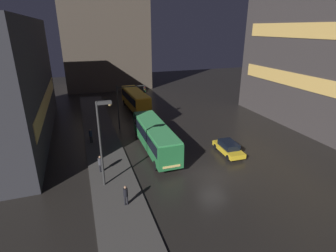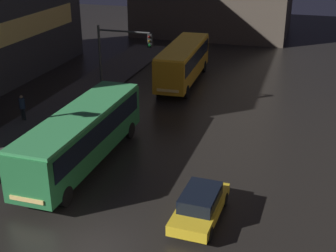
% 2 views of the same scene
% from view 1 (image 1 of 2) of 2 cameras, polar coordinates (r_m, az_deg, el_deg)
% --- Properties ---
extents(ground_plane, '(120.00, 120.00, 0.00)m').
position_cam_1_polar(ground_plane, '(25.28, 9.83, -10.54)').
color(ground_plane, black).
extents(sidewalk_left, '(4.00, 48.00, 0.15)m').
position_cam_1_polar(sidewalk_left, '(31.54, -13.85, -4.11)').
color(sidewalk_left, '#3D3A38').
rests_on(sidewalk_left, ground).
extents(building_right_block, '(10.07, 24.32, 18.50)m').
position_cam_1_polar(building_right_block, '(41.44, 31.81, 12.54)').
color(building_right_block, '#383333').
rests_on(building_right_block, ground).
extents(building_far_backdrop, '(18.07, 12.00, 19.56)m').
position_cam_1_polar(building_far_backdrop, '(62.74, -13.51, 17.23)').
color(building_far_backdrop, '#4C4238').
rests_on(building_far_backdrop, ground).
extents(bus_near, '(2.57, 11.00, 3.10)m').
position_cam_1_polar(bus_near, '(28.70, -2.85, -2.02)').
color(bus_near, '#236B38').
rests_on(bus_near, ground).
extents(bus_far, '(2.83, 10.23, 3.24)m').
position_cam_1_polar(bus_far, '(43.57, -7.11, 5.93)').
color(bus_far, orange).
rests_on(bus_far, ground).
extents(car_taxi, '(1.94, 4.32, 1.40)m').
position_cam_1_polar(car_taxi, '(29.29, 13.02, -4.61)').
color(car_taxi, gold).
rests_on(car_taxi, ground).
extents(pedestrian_near, '(0.50, 0.50, 1.76)m').
position_cam_1_polar(pedestrian_near, '(32.02, -16.49, -1.80)').
color(pedestrian_near, black).
rests_on(pedestrian_near, sidewalk_left).
extents(pedestrian_mid, '(0.48, 0.48, 1.68)m').
position_cam_1_polar(pedestrian_mid, '(20.77, -9.21, -14.41)').
color(pedestrian_mid, black).
rests_on(pedestrian_mid, sidewalk_left).
extents(pedestrian_far, '(0.58, 0.58, 1.67)m').
position_cam_1_polar(pedestrian_far, '(25.50, -14.51, -7.65)').
color(pedestrian_far, black).
rests_on(pedestrian_far, sidewalk_left).
extents(traffic_light_main, '(3.92, 0.35, 5.99)m').
position_cam_1_polar(traffic_light_main, '(35.39, -8.67, 5.95)').
color(traffic_light_main, '#2D2D2D').
rests_on(traffic_light_main, ground).
extents(street_lamp_sidewalk, '(1.25, 0.36, 7.49)m').
position_cam_1_polar(street_lamp_sidewalk, '(21.76, -14.10, -1.14)').
color(street_lamp_sidewalk, '#2D2D2D').
rests_on(street_lamp_sidewalk, sidewalk_left).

